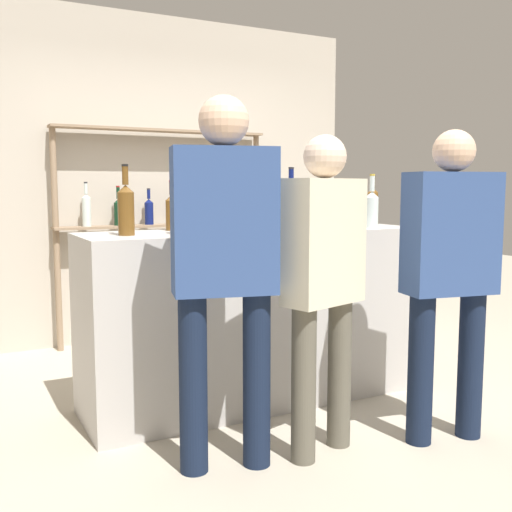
{
  "coord_description": "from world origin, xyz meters",
  "views": [
    {
      "loc": [
        -1.69,
        -3.24,
        1.34
      ],
      "look_at": [
        0.0,
        0.0,
        0.91
      ],
      "focal_mm": 42.0,
      "sensor_mm": 36.0,
      "label": 1
    }
  ],
  "objects_px": {
    "counter_bottle_5": "(172,211)",
    "customer_left": "(225,256)",
    "ice_bucket": "(192,215)",
    "customer_center": "(323,271)",
    "counter_bottle_1": "(126,208)",
    "counter_bottle_2": "(372,208)",
    "counter_bottle_3": "(248,210)",
    "customer_right": "(450,264)",
    "counter_bottle_0": "(373,205)",
    "wine_glass": "(272,211)",
    "counter_bottle_4": "(291,206)"
  },
  "relations": [
    {
      "from": "counter_bottle_3",
      "to": "counter_bottle_4",
      "type": "bearing_deg",
      "value": -43.21
    },
    {
      "from": "counter_bottle_1",
      "to": "wine_glass",
      "type": "xyz_separation_m",
      "value": [
        0.97,
        0.11,
        -0.04
      ]
    },
    {
      "from": "counter_bottle_5",
      "to": "ice_bucket",
      "type": "bearing_deg",
      "value": -89.17
    },
    {
      "from": "counter_bottle_0",
      "to": "wine_glass",
      "type": "relative_size",
      "value": 2.26
    },
    {
      "from": "customer_right",
      "to": "counter_bottle_1",
      "type": "bearing_deg",
      "value": 67.27
    },
    {
      "from": "counter_bottle_4",
      "to": "ice_bucket",
      "type": "relative_size",
      "value": 1.8
    },
    {
      "from": "counter_bottle_4",
      "to": "customer_right",
      "type": "relative_size",
      "value": 0.23
    },
    {
      "from": "counter_bottle_3",
      "to": "counter_bottle_1",
      "type": "bearing_deg",
      "value": -174.57
    },
    {
      "from": "counter_bottle_0",
      "to": "customer_right",
      "type": "bearing_deg",
      "value": -107.7
    },
    {
      "from": "wine_glass",
      "to": "counter_bottle_3",
      "type": "bearing_deg",
      "value": -167.98
    },
    {
      "from": "counter_bottle_4",
      "to": "ice_bucket",
      "type": "height_order",
      "value": "counter_bottle_4"
    },
    {
      "from": "ice_bucket",
      "to": "customer_center",
      "type": "relative_size",
      "value": 0.13
    },
    {
      "from": "counter_bottle_3",
      "to": "customer_right",
      "type": "bearing_deg",
      "value": -58.24
    },
    {
      "from": "customer_left",
      "to": "counter_bottle_5",
      "type": "bearing_deg",
      "value": 9.07
    },
    {
      "from": "counter_bottle_4",
      "to": "counter_bottle_5",
      "type": "relative_size",
      "value": 1.25
    },
    {
      "from": "counter_bottle_1",
      "to": "customer_center",
      "type": "relative_size",
      "value": 0.24
    },
    {
      "from": "counter_bottle_0",
      "to": "counter_bottle_3",
      "type": "distance_m",
      "value": 0.98
    },
    {
      "from": "counter_bottle_3",
      "to": "counter_bottle_5",
      "type": "height_order",
      "value": "counter_bottle_3"
    },
    {
      "from": "counter_bottle_0",
      "to": "customer_left",
      "type": "bearing_deg",
      "value": -151.19
    },
    {
      "from": "counter_bottle_1",
      "to": "customer_left",
      "type": "height_order",
      "value": "customer_left"
    },
    {
      "from": "counter_bottle_0",
      "to": "wine_glass",
      "type": "distance_m",
      "value": 0.79
    },
    {
      "from": "counter_bottle_3",
      "to": "counter_bottle_5",
      "type": "distance_m",
      "value": 0.46
    },
    {
      "from": "counter_bottle_4",
      "to": "counter_bottle_5",
      "type": "distance_m",
      "value": 0.72
    },
    {
      "from": "ice_bucket",
      "to": "customer_right",
      "type": "height_order",
      "value": "customer_right"
    },
    {
      "from": "counter_bottle_2",
      "to": "wine_glass",
      "type": "relative_size",
      "value": 2.26
    },
    {
      "from": "counter_bottle_5",
      "to": "customer_right",
      "type": "relative_size",
      "value": 0.19
    },
    {
      "from": "customer_left",
      "to": "customer_right",
      "type": "relative_size",
      "value": 1.07
    },
    {
      "from": "wine_glass",
      "to": "customer_right",
      "type": "xyz_separation_m",
      "value": [
        0.45,
        -1.08,
        -0.24
      ]
    },
    {
      "from": "counter_bottle_0",
      "to": "counter_bottle_1",
      "type": "bearing_deg",
      "value": -176.68
    },
    {
      "from": "counter_bottle_2",
      "to": "counter_bottle_4",
      "type": "xyz_separation_m",
      "value": [
        -0.6,
        0.02,
        0.02
      ]
    },
    {
      "from": "customer_left",
      "to": "customer_center",
      "type": "distance_m",
      "value": 0.51
    },
    {
      "from": "counter_bottle_2",
      "to": "counter_bottle_3",
      "type": "bearing_deg",
      "value": 165.74
    },
    {
      "from": "counter_bottle_1",
      "to": "counter_bottle_2",
      "type": "distance_m",
      "value": 1.58
    },
    {
      "from": "customer_left",
      "to": "counter_bottle_1",
      "type": "bearing_deg",
      "value": 33.66
    },
    {
      "from": "counter_bottle_1",
      "to": "counter_bottle_4",
      "type": "xyz_separation_m",
      "value": [
        0.97,
        -0.11,
        0.0
      ]
    },
    {
      "from": "counter_bottle_5",
      "to": "customer_center",
      "type": "distance_m",
      "value": 1.14
    },
    {
      "from": "counter_bottle_0",
      "to": "counter_bottle_1",
      "type": "height_order",
      "value": "counter_bottle_1"
    },
    {
      "from": "counter_bottle_0",
      "to": "counter_bottle_2",
      "type": "height_order",
      "value": "same"
    },
    {
      "from": "counter_bottle_3",
      "to": "wine_glass",
      "type": "height_order",
      "value": "counter_bottle_3"
    },
    {
      "from": "counter_bottle_5",
      "to": "counter_bottle_2",
      "type": "bearing_deg",
      "value": -16.17
    },
    {
      "from": "counter_bottle_3",
      "to": "ice_bucket",
      "type": "distance_m",
      "value": 0.46
    },
    {
      "from": "customer_center",
      "to": "counter_bottle_5",
      "type": "bearing_deg",
      "value": 5.53
    },
    {
      "from": "counter_bottle_5",
      "to": "customer_left",
      "type": "bearing_deg",
      "value": -95.25
    },
    {
      "from": "counter_bottle_0",
      "to": "counter_bottle_5",
      "type": "relative_size",
      "value": 1.14
    },
    {
      "from": "counter_bottle_1",
      "to": "counter_bottle_2",
      "type": "bearing_deg",
      "value": -4.64
    },
    {
      "from": "counter_bottle_2",
      "to": "customer_center",
      "type": "distance_m",
      "value": 1.09
    },
    {
      "from": "ice_bucket",
      "to": "customer_left",
      "type": "xyz_separation_m",
      "value": [
        -0.09,
        -0.64,
        -0.16
      ]
    },
    {
      "from": "counter_bottle_1",
      "to": "counter_bottle_5",
      "type": "xyz_separation_m",
      "value": [
        0.34,
        0.23,
        -0.03
      ]
    },
    {
      "from": "counter_bottle_0",
      "to": "counter_bottle_1",
      "type": "distance_m",
      "value": 1.76
    },
    {
      "from": "ice_bucket",
      "to": "customer_left",
      "type": "distance_m",
      "value": 0.66
    }
  ]
}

